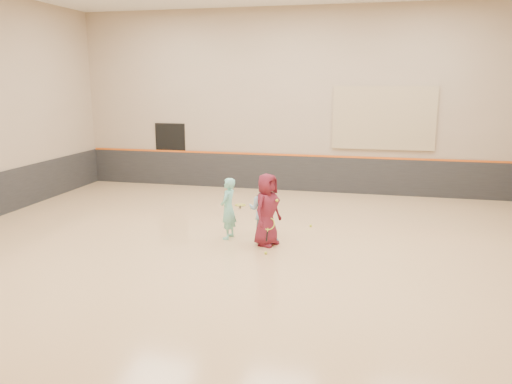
% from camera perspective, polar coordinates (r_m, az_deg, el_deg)
% --- Properties ---
extents(room, '(15.04, 12.04, 6.22)m').
position_cam_1_polar(room, '(11.17, -0.08, -2.14)').
color(room, tan).
rests_on(room, ground).
extents(wainscot_back, '(14.90, 0.04, 1.20)m').
position_cam_1_polar(wainscot_back, '(16.95, 4.53, 2.15)').
color(wainscot_back, '#232326').
rests_on(wainscot_back, floor).
extents(accent_stripe, '(14.90, 0.03, 0.06)m').
position_cam_1_polar(accent_stripe, '(16.84, 4.56, 4.22)').
color(accent_stripe, '#D85914').
rests_on(accent_stripe, wall_back).
extents(acoustic_panel, '(3.20, 0.08, 2.00)m').
position_cam_1_polar(acoustic_panel, '(16.51, 14.39, 8.17)').
color(acoustic_panel, tan).
rests_on(acoustic_panel, wall_back).
extents(doorway, '(1.10, 0.05, 2.20)m').
position_cam_1_polar(doorway, '(18.09, -9.71, 4.27)').
color(doorway, black).
rests_on(doorway, floor).
extents(girl, '(0.41, 0.57, 1.45)m').
position_cam_1_polar(girl, '(11.72, -3.20, -1.89)').
color(girl, '#7CD8C3').
rests_on(girl, floor).
extents(instructor, '(0.79, 0.65, 1.49)m').
position_cam_1_polar(instructor, '(11.49, 0.86, -2.07)').
color(instructor, '#89B0D3').
rests_on(instructor, floor).
extents(young_man, '(0.80, 0.95, 1.65)m').
position_cam_1_polar(young_man, '(11.21, 1.28, -2.02)').
color(young_man, maroon).
rests_on(young_man, floor).
extents(held_racket, '(0.33, 0.33, 0.60)m').
position_cam_1_polar(held_racket, '(11.14, 1.43, -3.64)').
color(held_racket, '#C9E131').
rests_on(held_racket, instructor).
extents(spare_racket, '(0.73, 0.73, 0.09)m').
position_cam_1_polar(spare_racket, '(14.98, -1.81, -1.37)').
color(spare_racket, '#CDE031').
rests_on(spare_racket, floor).
extents(ball_under_racket, '(0.07, 0.07, 0.07)m').
position_cam_1_polar(ball_under_racket, '(10.80, 1.12, -6.98)').
color(ball_under_racket, '#CEE034').
rests_on(ball_under_racket, floor).
extents(ball_in_hand, '(0.07, 0.07, 0.07)m').
position_cam_1_polar(ball_in_hand, '(11.01, 2.41, -0.97)').
color(ball_in_hand, '#EAF037').
rests_on(ball_in_hand, young_man).
extents(ball_beside_spare, '(0.07, 0.07, 0.07)m').
position_cam_1_polar(ball_beside_spare, '(12.85, 6.27, -3.86)').
color(ball_beside_spare, '#D8E735').
rests_on(ball_beside_spare, floor).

